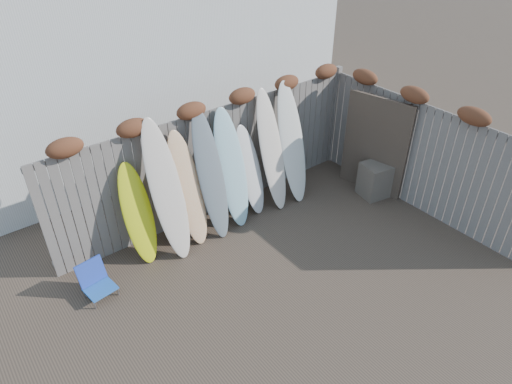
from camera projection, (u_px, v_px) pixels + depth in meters
ground at (303, 280)px, 7.06m from camera, size 80.00×80.00×0.00m
back_fence at (217, 152)px, 7.99m from camera, size 6.05×0.28×2.24m
right_fence at (422, 151)px, 8.10m from camera, size 0.28×4.40×2.24m
beach_chair at (96, 280)px, 6.69m from camera, size 0.46×0.49×0.55m
wooden_crate at (376, 179)px, 8.82m from camera, size 0.66×0.59×0.68m
lattice_panel at (375, 146)px, 8.64m from camera, size 0.33×1.27×1.93m
surfboard_0 at (138, 214)px, 7.09m from camera, size 0.51×0.63×1.64m
surfboard_1 at (167, 191)px, 7.07m from camera, size 0.53×0.80×2.26m
surfboard_2 at (188, 189)px, 7.42m from camera, size 0.51×0.69×1.92m
surfboard_3 at (211, 176)px, 7.53m from camera, size 0.51×0.80×2.18m
surfboard_4 at (232, 169)px, 7.82m from camera, size 0.59×0.78×2.06m
surfboard_5 at (250, 170)px, 8.18m from camera, size 0.51×0.63×1.64m
surfboard_6 at (272, 151)px, 8.22m from camera, size 0.49×0.79×2.18m
surfboard_7 at (292, 143)px, 8.42m from camera, size 0.58×0.83×2.21m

